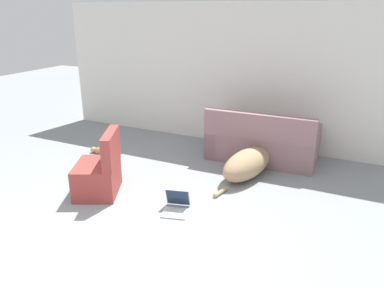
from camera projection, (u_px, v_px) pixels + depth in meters
The scene contains 7 objects.
ground_plane at pixel (96, 257), 3.69m from camera, with size 20.00×20.00×0.00m, color gray.
wall_back at pixel (231, 76), 6.49m from camera, with size 6.80×0.06×2.43m.
couch at pixel (262, 143), 6.01m from camera, with size 1.73×0.90×0.84m.
dog at pixel (250, 163), 5.45m from camera, with size 0.67×1.61×0.40m.
cat at pixel (104, 151), 6.27m from camera, with size 0.62×0.17×0.13m.
laptop_open at pixel (177, 204), 4.54m from camera, with size 0.37×0.41×0.26m.
side_chair at pixel (100, 173), 4.89m from camera, with size 0.77×0.83×0.85m.
Camera 1 is at (2.19, -2.38, 2.31)m, focal length 35.00 mm.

